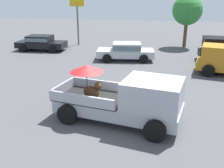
{
  "coord_description": "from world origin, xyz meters",
  "views": [
    {
      "loc": [
        1.38,
        -9.33,
        4.93
      ],
      "look_at": [
        -0.45,
        1.26,
        1.1
      ],
      "focal_mm": 41.36,
      "sensor_mm": 36.0,
      "label": 1
    }
  ],
  "objects_px": {
    "pickup_truck_main": "(128,100)",
    "motel_sign": "(77,11)",
    "parked_sedan_near": "(126,51)",
    "parked_sedan_far": "(41,42)"
  },
  "relations": [
    {
      "from": "parked_sedan_far",
      "to": "motel_sign",
      "type": "height_order",
      "value": "motel_sign"
    },
    {
      "from": "parked_sedan_near",
      "to": "motel_sign",
      "type": "relative_size",
      "value": 0.98
    },
    {
      "from": "pickup_truck_main",
      "to": "parked_sedan_far",
      "type": "xyz_separation_m",
      "value": [
        -9.17,
        12.24,
        -0.23
      ]
    },
    {
      "from": "pickup_truck_main",
      "to": "motel_sign",
      "type": "relative_size",
      "value": 1.16
    },
    {
      "from": "pickup_truck_main",
      "to": "parked_sedan_far",
      "type": "relative_size",
      "value": 1.23
    },
    {
      "from": "pickup_truck_main",
      "to": "parked_sedan_far",
      "type": "bearing_deg",
      "value": 138.81
    },
    {
      "from": "parked_sedan_near",
      "to": "parked_sedan_far",
      "type": "xyz_separation_m",
      "value": [
        -7.9,
        2.2,
        0.0
      ]
    },
    {
      "from": "parked_sedan_near",
      "to": "parked_sedan_far",
      "type": "relative_size",
      "value": 1.03
    },
    {
      "from": "parked_sedan_near",
      "to": "parked_sedan_far",
      "type": "bearing_deg",
      "value": -21.98
    },
    {
      "from": "pickup_truck_main",
      "to": "parked_sedan_near",
      "type": "height_order",
      "value": "pickup_truck_main"
    }
  ]
}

